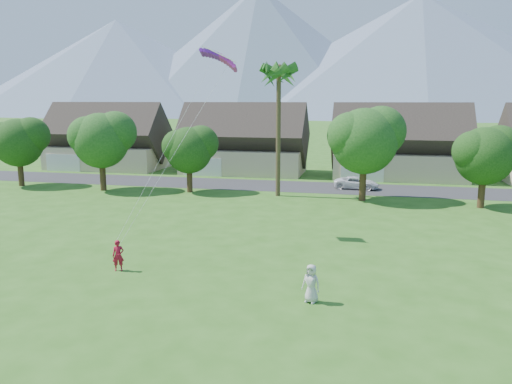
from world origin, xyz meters
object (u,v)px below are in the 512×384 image
(kite_flyer, at_px, (118,256))
(parked_car, at_px, (357,183))
(watcher, at_px, (311,283))
(parafoil_kite, at_px, (220,57))

(kite_flyer, relative_size, parked_car, 0.37)
(watcher, height_order, parked_car, watcher)
(kite_flyer, height_order, watcher, watcher)
(kite_flyer, distance_m, parked_car, 30.96)
(parked_car, bearing_deg, kite_flyer, 163.31)
(kite_flyer, distance_m, watcher, 10.88)
(parked_car, distance_m, parafoil_kite, 24.29)
(kite_flyer, bearing_deg, watcher, -35.71)
(kite_flyer, height_order, parafoil_kite, parafoil_kite)
(kite_flyer, xyz_separation_m, parked_car, (11.96, 28.56, -0.21))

